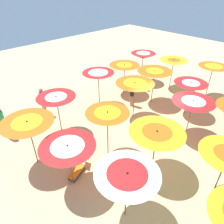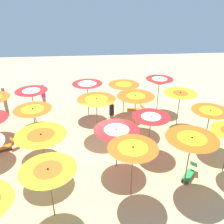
{
  "view_description": "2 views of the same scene",
  "coord_description": "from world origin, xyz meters",
  "px_view_note": "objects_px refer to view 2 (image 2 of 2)",
  "views": [
    {
      "loc": [
        -5.06,
        8.36,
        7.36
      ],
      "look_at": [
        1.86,
        1.7,
        1.06
      ],
      "focal_mm": 33.61,
      "sensor_mm": 36.0,
      "label": 1
    },
    {
      "loc": [
        -10.94,
        0.25,
        7.87
      ],
      "look_at": [
        1.7,
        -0.85,
        1.45
      ],
      "focal_mm": 39.2,
      "sensor_mm": 36.0,
      "label": 2
    }
  ],
  "objects_px": {
    "beach_umbrella_8": "(151,119)",
    "beachgoer_0": "(112,113)",
    "lounger_0": "(6,146)",
    "beach_umbrella_16": "(32,94)",
    "beach_umbrella_17": "(87,86)",
    "lounger_1": "(135,109)",
    "lounger_2": "(189,173)",
    "beach_umbrella_6": "(41,138)",
    "beach_umbrella_9": "(210,113)",
    "beach_umbrella_13": "(136,98)",
    "beach_umbrella_18": "(124,87)",
    "beach_umbrella_14": "(180,96)",
    "beachgoer_1": "(44,96)",
    "beach_umbrella_12": "(97,102)",
    "beach_umbrella_11": "(33,112)",
    "beach_umbrella_7": "(117,132)",
    "beachgoer_2": "(5,99)",
    "beach_ball": "(148,118)",
    "beach_umbrella_2": "(133,151)",
    "beach_umbrella_19": "(159,82)",
    "beach_umbrella_1": "(49,174)"
  },
  "relations": [
    {
      "from": "beach_umbrella_6",
      "to": "beach_umbrella_17",
      "type": "height_order",
      "value": "beach_umbrella_17"
    },
    {
      "from": "beach_umbrella_19",
      "to": "lounger_0",
      "type": "xyz_separation_m",
      "value": [
        -4.2,
        9.46,
        -1.91
      ]
    },
    {
      "from": "beach_umbrella_6",
      "to": "beach_umbrella_9",
      "type": "distance_m",
      "value": 8.5
    },
    {
      "from": "beach_umbrella_11",
      "to": "beachgoer_1",
      "type": "height_order",
      "value": "beach_umbrella_11"
    },
    {
      "from": "beachgoer_0",
      "to": "beach_umbrella_6",
      "type": "bearing_deg",
      "value": -58.41
    },
    {
      "from": "lounger_0",
      "to": "beach_ball",
      "type": "distance_m",
      "value": 8.9
    },
    {
      "from": "beach_umbrella_14",
      "to": "beachgoer_1",
      "type": "height_order",
      "value": "beach_umbrella_14"
    },
    {
      "from": "lounger_0",
      "to": "lounger_2",
      "type": "distance_m",
      "value": 9.63
    },
    {
      "from": "beach_umbrella_9",
      "to": "beach_umbrella_17",
      "type": "xyz_separation_m",
      "value": [
        4.41,
        6.36,
        0.06
      ]
    },
    {
      "from": "beachgoer_0",
      "to": "beachgoer_2",
      "type": "height_order",
      "value": "beachgoer_2"
    },
    {
      "from": "beach_umbrella_7",
      "to": "beachgoer_1",
      "type": "distance_m",
      "value": 8.54
    },
    {
      "from": "beach_umbrella_8",
      "to": "beach_umbrella_12",
      "type": "distance_m",
      "value": 3.34
    },
    {
      "from": "lounger_2",
      "to": "beachgoer_2",
      "type": "xyz_separation_m",
      "value": [
        7.68,
        10.45,
        0.77
      ]
    },
    {
      "from": "beach_umbrella_6",
      "to": "beach_umbrella_18",
      "type": "distance_m",
      "value": 7.42
    },
    {
      "from": "beach_umbrella_8",
      "to": "beach_umbrella_18",
      "type": "bearing_deg",
      "value": 9.79
    },
    {
      "from": "beach_umbrella_8",
      "to": "beach_umbrella_12",
      "type": "relative_size",
      "value": 0.91
    },
    {
      "from": "beach_umbrella_14",
      "to": "beachgoer_2",
      "type": "height_order",
      "value": "beach_umbrella_14"
    },
    {
      "from": "beach_umbrella_16",
      "to": "beach_umbrella_17",
      "type": "xyz_separation_m",
      "value": [
        0.75,
        -3.45,
        0.12
      ]
    },
    {
      "from": "beach_umbrella_8",
      "to": "beachgoer_0",
      "type": "xyz_separation_m",
      "value": [
        2.92,
        1.74,
        -1.09
      ]
    },
    {
      "from": "lounger_0",
      "to": "beach_umbrella_16",
      "type": "bearing_deg",
      "value": -130.34
    },
    {
      "from": "beach_umbrella_8",
      "to": "beach_ball",
      "type": "distance_m",
      "value": 4.0
    },
    {
      "from": "beach_umbrella_7",
      "to": "beach_umbrella_14",
      "type": "relative_size",
      "value": 0.96
    },
    {
      "from": "beach_umbrella_7",
      "to": "beach_umbrella_12",
      "type": "xyz_separation_m",
      "value": [
        3.13,
        0.82,
        0.14
      ]
    },
    {
      "from": "beach_umbrella_1",
      "to": "lounger_1",
      "type": "distance_m",
      "value": 9.87
    },
    {
      "from": "beach_umbrella_7",
      "to": "beach_umbrella_8",
      "type": "bearing_deg",
      "value": -58.3
    },
    {
      "from": "beach_umbrella_17",
      "to": "lounger_0",
      "type": "xyz_separation_m",
      "value": [
        -3.75,
        4.51,
        -1.94
      ]
    },
    {
      "from": "beach_umbrella_11",
      "to": "beach_umbrella_12",
      "type": "xyz_separation_m",
      "value": [
        1.25,
        -3.27,
        -0.16
      ]
    },
    {
      "from": "beach_ball",
      "to": "beach_umbrella_7",
      "type": "bearing_deg",
      "value": 150.61
    },
    {
      "from": "beach_umbrella_16",
      "to": "beach_umbrella_18",
      "type": "height_order",
      "value": "beach_umbrella_16"
    },
    {
      "from": "lounger_0",
      "to": "beach_umbrella_13",
      "type": "bearing_deg",
      "value": 171.08
    },
    {
      "from": "beach_umbrella_18",
      "to": "beach_ball",
      "type": "height_order",
      "value": "beach_umbrella_18"
    },
    {
      "from": "lounger_2",
      "to": "beach_umbrella_8",
      "type": "bearing_deg",
      "value": -105.83
    },
    {
      "from": "beach_umbrella_1",
      "to": "beach_umbrella_19",
      "type": "height_order",
      "value": "beach_umbrella_19"
    },
    {
      "from": "beach_umbrella_7",
      "to": "beach_umbrella_19",
      "type": "distance_m",
      "value": 7.1
    },
    {
      "from": "lounger_2",
      "to": "beachgoer_0",
      "type": "height_order",
      "value": "beachgoer_0"
    },
    {
      "from": "beachgoer_1",
      "to": "beachgoer_2",
      "type": "xyz_separation_m",
      "value": [
        -0.51,
        2.58,
        0.03
      ]
    },
    {
      "from": "beach_umbrella_13",
      "to": "beach_umbrella_14",
      "type": "height_order",
      "value": "beach_umbrella_13"
    },
    {
      "from": "beach_ball",
      "to": "beach_umbrella_13",
      "type": "bearing_deg",
      "value": 135.83
    },
    {
      "from": "beach_umbrella_2",
      "to": "lounger_1",
      "type": "bearing_deg",
      "value": -11.01
    },
    {
      "from": "beach_umbrella_2",
      "to": "beach_ball",
      "type": "bearing_deg",
      "value": -18.46
    },
    {
      "from": "lounger_0",
      "to": "beach_umbrella_17",
      "type": "bearing_deg",
      "value": -161.17
    },
    {
      "from": "lounger_1",
      "to": "beachgoer_0",
      "type": "bearing_deg",
      "value": 52.7
    },
    {
      "from": "beach_umbrella_16",
      "to": "beachgoer_1",
      "type": "height_order",
      "value": "beach_umbrella_16"
    },
    {
      "from": "beachgoer_0",
      "to": "beach_umbrella_1",
      "type": "bearing_deg",
      "value": -41.84
    },
    {
      "from": "beach_umbrella_9",
      "to": "beach_umbrella_13",
      "type": "distance_m",
      "value": 4.17
    },
    {
      "from": "beach_umbrella_7",
      "to": "beach_umbrella_12",
      "type": "bearing_deg",
      "value": 14.77
    },
    {
      "from": "beach_umbrella_14",
      "to": "beach_umbrella_1",
      "type": "bearing_deg",
      "value": 133.12
    },
    {
      "from": "beach_umbrella_12",
      "to": "beach_umbrella_16",
      "type": "xyz_separation_m",
      "value": [
        1.78,
        3.98,
        -0.09
      ]
    },
    {
      "from": "lounger_1",
      "to": "lounger_2",
      "type": "xyz_separation_m",
      "value": [
        -6.88,
        -1.37,
        0.01
      ]
    },
    {
      "from": "lounger_2",
      "to": "beachgoer_2",
      "type": "relative_size",
      "value": 0.6
    }
  ]
}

